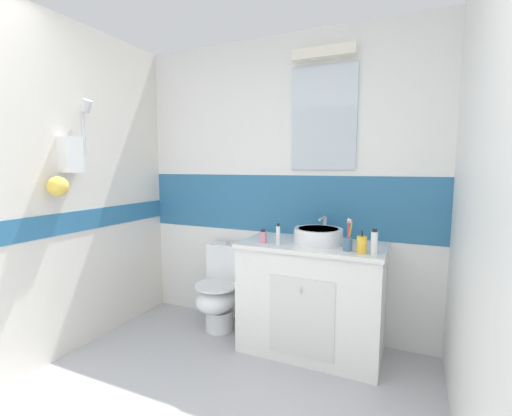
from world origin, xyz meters
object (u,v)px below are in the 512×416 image
at_px(toothbrush_cup, 348,243).
at_px(toothpaste_tube_upright, 278,235).
at_px(soap_dispenser, 362,245).
at_px(perfume_flask_small, 263,236).
at_px(deodorant_spray_can, 374,242).
at_px(sink_basin, 318,235).
at_px(toilet, 221,290).

height_order(toothbrush_cup, toothpaste_tube_upright, toothbrush_cup).
height_order(soap_dispenser, perfume_flask_small, soap_dispenser).
bearing_deg(deodorant_spray_can, sink_basin, 158.01).
bearing_deg(deodorant_spray_can, soap_dispenser, -179.53).
xyz_separation_m(toilet, toothpaste_tube_upright, (0.60, -0.19, 0.57)).
height_order(toilet, perfume_flask_small, perfume_flask_small).
xyz_separation_m(toothbrush_cup, toothpaste_tube_upright, (-0.50, -0.02, 0.02)).
relative_size(toothbrush_cup, toothpaste_tube_upright, 1.42).
distance_m(toilet, toothbrush_cup, 1.25).
xyz_separation_m(sink_basin, toilet, (-0.86, 0.03, -0.56)).
relative_size(toilet, perfume_flask_small, 7.07).
xyz_separation_m(sink_basin, toothpaste_tube_upright, (-0.26, -0.16, 0.01)).
height_order(perfume_flask_small, toothpaste_tube_upright, toothpaste_tube_upright).
height_order(sink_basin, toothbrush_cup, toothbrush_cup).
bearing_deg(toilet, sink_basin, -2.03).
distance_m(toothbrush_cup, perfume_flask_small, 0.63).
distance_m(sink_basin, deodorant_spray_can, 0.45).
relative_size(sink_basin, perfume_flask_small, 3.85).
xyz_separation_m(toothbrush_cup, soap_dispenser, (0.10, -0.03, 0.00)).
distance_m(sink_basin, soap_dispenser, 0.38).
height_order(toilet, soap_dispenser, soap_dispenser).
distance_m(toothbrush_cup, deodorant_spray_can, 0.18).
distance_m(toilet, toothpaste_tube_upright, 0.85).
distance_m(sink_basin, toilet, 1.03).
height_order(sink_basin, toilet, sink_basin).
bearing_deg(perfume_flask_small, sink_basin, 20.76).
distance_m(toilet, soap_dispenser, 1.34).
distance_m(toothbrush_cup, soap_dispenser, 0.10).
xyz_separation_m(toilet, soap_dispenser, (1.20, -0.20, 0.56)).
relative_size(toilet, deodorant_spray_can, 4.39).
height_order(toilet, toothpaste_tube_upright, toothpaste_tube_upright).
xyz_separation_m(toilet, toothbrush_cup, (1.10, -0.17, 0.56)).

